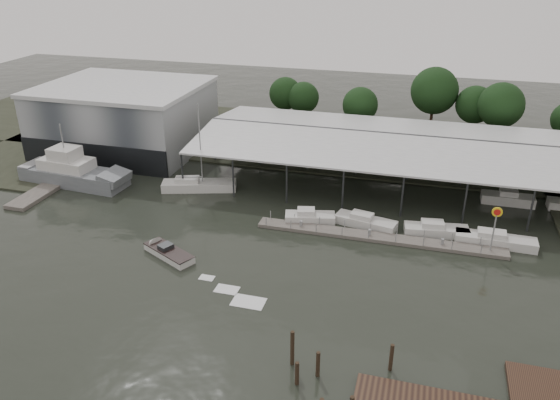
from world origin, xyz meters
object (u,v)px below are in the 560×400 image
(grey_trawler, at_px, (74,173))
(white_sailboat, at_px, (198,185))
(shell_fuel_sign, at_px, (495,221))
(speedboat_underway, at_px, (166,251))

(grey_trawler, bearing_deg, white_sailboat, 12.86)
(shell_fuel_sign, bearing_deg, speedboat_underway, -164.08)
(white_sailboat, height_order, speedboat_underway, white_sailboat)
(shell_fuel_sign, height_order, speedboat_underway, shell_fuel_sign)
(grey_trawler, distance_m, speedboat_underway, 25.37)
(shell_fuel_sign, height_order, grey_trawler, grey_trawler)
(white_sailboat, bearing_deg, shell_fuel_sign, -28.34)
(grey_trawler, xyz_separation_m, white_sailboat, (17.40, 2.63, -0.94))
(shell_fuel_sign, distance_m, speedboat_underway, 35.19)
(shell_fuel_sign, height_order, white_sailboat, white_sailboat)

